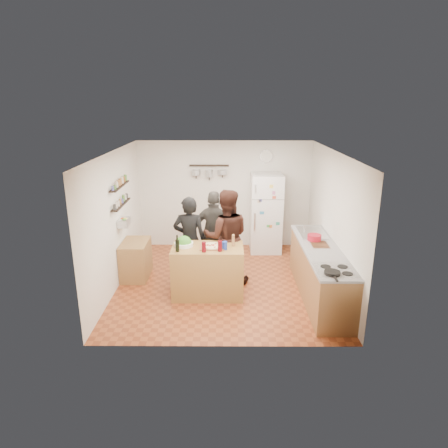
{
  "coord_description": "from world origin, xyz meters",
  "views": [
    {
      "loc": [
        0.04,
        -7.03,
        3.36
      ],
      "look_at": [
        0.0,
        0.1,
        1.15
      ],
      "focal_mm": 32.0,
      "sensor_mm": 36.0,
      "label": 1
    }
  ],
  "objects_px": {
    "pepper_mill": "(233,241)",
    "salt_canister": "(225,246)",
    "prep_island": "(208,271)",
    "person_center": "(226,237)",
    "person_left": "(190,240)",
    "side_table": "(136,259)",
    "wine_bottle": "(177,246)",
    "wall_clock": "(266,156)",
    "skillet": "(332,273)",
    "salad_bowl": "(184,244)",
    "red_bowl": "(314,237)",
    "person_back": "(215,232)",
    "counter_run": "(320,273)",
    "fridge": "(266,213)"
  },
  "relations": [
    {
      "from": "prep_island",
      "to": "pepper_mill",
      "type": "relative_size",
      "value": 7.2
    },
    {
      "from": "fridge",
      "to": "counter_run",
      "type": "bearing_deg",
      "value": -71.94
    },
    {
      "from": "salt_canister",
      "to": "wine_bottle",
      "type": "bearing_deg",
      "value": -172.87
    },
    {
      "from": "person_left",
      "to": "wine_bottle",
      "type": "bearing_deg",
      "value": 82.38
    },
    {
      "from": "prep_island",
      "to": "fridge",
      "type": "bearing_deg",
      "value": 61.1
    },
    {
      "from": "pepper_mill",
      "to": "red_bowl",
      "type": "distance_m",
      "value": 1.51
    },
    {
      "from": "salt_canister",
      "to": "skillet",
      "type": "height_order",
      "value": "salt_canister"
    },
    {
      "from": "person_center",
      "to": "person_left",
      "type": "bearing_deg",
      "value": -0.95
    },
    {
      "from": "salt_canister",
      "to": "wall_clock",
      "type": "xyz_separation_m",
      "value": [
        0.93,
        2.69,
        1.17
      ]
    },
    {
      "from": "wine_bottle",
      "to": "salt_canister",
      "type": "relative_size",
      "value": 1.44
    },
    {
      "from": "pepper_mill",
      "to": "side_table",
      "type": "xyz_separation_m",
      "value": [
        -1.91,
        0.69,
        -0.63
      ]
    },
    {
      "from": "person_back",
      "to": "skillet",
      "type": "relative_size",
      "value": 7.05
    },
    {
      "from": "person_left",
      "to": "side_table",
      "type": "bearing_deg",
      "value": -7.97
    },
    {
      "from": "salt_canister",
      "to": "fridge",
      "type": "height_order",
      "value": "fridge"
    },
    {
      "from": "prep_island",
      "to": "person_center",
      "type": "relative_size",
      "value": 0.69
    },
    {
      "from": "wall_clock",
      "to": "person_left",
      "type": "bearing_deg",
      "value": -128.34
    },
    {
      "from": "red_bowl",
      "to": "person_left",
      "type": "bearing_deg",
      "value": 174.95
    },
    {
      "from": "prep_island",
      "to": "counter_run",
      "type": "distance_m",
      "value": 1.99
    },
    {
      "from": "prep_island",
      "to": "side_table",
      "type": "bearing_deg",
      "value": 152.9
    },
    {
      "from": "salad_bowl",
      "to": "person_back",
      "type": "bearing_deg",
      "value": 61.79
    },
    {
      "from": "pepper_mill",
      "to": "salt_canister",
      "type": "bearing_deg",
      "value": -131.42
    },
    {
      "from": "person_back",
      "to": "red_bowl",
      "type": "distance_m",
      "value": 1.96
    },
    {
      "from": "wine_bottle",
      "to": "person_back",
      "type": "relative_size",
      "value": 0.12
    },
    {
      "from": "prep_island",
      "to": "salad_bowl",
      "type": "xyz_separation_m",
      "value": [
        -0.42,
        0.05,
        0.49
      ]
    },
    {
      "from": "pepper_mill",
      "to": "skillet",
      "type": "distance_m",
      "value": 1.87
    },
    {
      "from": "person_back",
      "to": "red_bowl",
      "type": "relative_size",
      "value": 6.7
    },
    {
      "from": "prep_island",
      "to": "side_table",
      "type": "xyz_separation_m",
      "value": [
        -1.46,
        0.74,
        -0.09
      ]
    },
    {
      "from": "person_center",
      "to": "fridge",
      "type": "xyz_separation_m",
      "value": [
        0.91,
        1.69,
        -0.01
      ]
    },
    {
      "from": "salad_bowl",
      "to": "red_bowl",
      "type": "height_order",
      "value": "red_bowl"
    },
    {
      "from": "person_left",
      "to": "side_table",
      "type": "xyz_separation_m",
      "value": [
        -1.09,
        0.2,
        -0.48
      ]
    },
    {
      "from": "wine_bottle",
      "to": "person_center",
      "type": "relative_size",
      "value": 0.11
    },
    {
      "from": "wine_bottle",
      "to": "person_center",
      "type": "height_order",
      "value": "person_center"
    },
    {
      "from": "salt_canister",
      "to": "red_bowl",
      "type": "xyz_separation_m",
      "value": [
        1.63,
        0.46,
        -0.01
      ]
    },
    {
      "from": "salt_canister",
      "to": "wall_clock",
      "type": "bearing_deg",
      "value": 70.82
    },
    {
      "from": "prep_island",
      "to": "red_bowl",
      "type": "relative_size",
      "value": 4.98
    },
    {
      "from": "salad_bowl",
      "to": "person_left",
      "type": "bearing_deg",
      "value": 83.57
    },
    {
      "from": "pepper_mill",
      "to": "counter_run",
      "type": "bearing_deg",
      "value": -4.26
    },
    {
      "from": "wine_bottle",
      "to": "wall_clock",
      "type": "distance_m",
      "value": 3.47
    },
    {
      "from": "salad_bowl",
      "to": "person_left",
      "type": "relative_size",
      "value": 0.2
    },
    {
      "from": "skillet",
      "to": "red_bowl",
      "type": "relative_size",
      "value": 0.95
    },
    {
      "from": "wine_bottle",
      "to": "pepper_mill",
      "type": "bearing_deg",
      "value": 15.87
    },
    {
      "from": "salad_bowl",
      "to": "wine_bottle",
      "type": "bearing_deg",
      "value": -106.5
    },
    {
      "from": "person_left",
      "to": "counter_run",
      "type": "bearing_deg",
      "value": 167.93
    },
    {
      "from": "salad_bowl",
      "to": "wine_bottle",
      "type": "distance_m",
      "value": 0.29
    },
    {
      "from": "red_bowl",
      "to": "wall_clock",
      "type": "xyz_separation_m",
      "value": [
        -0.7,
        2.22,
        1.18
      ]
    },
    {
      "from": "person_left",
      "to": "person_center",
      "type": "relative_size",
      "value": 0.93
    },
    {
      "from": "salt_canister",
      "to": "side_table",
      "type": "xyz_separation_m",
      "value": [
        -1.76,
        0.86,
        -0.62
      ]
    },
    {
      "from": "fridge",
      "to": "wall_clock",
      "type": "relative_size",
      "value": 6.0
    },
    {
      "from": "skillet",
      "to": "side_table",
      "type": "distance_m",
      "value": 3.89
    },
    {
      "from": "skillet",
      "to": "salad_bowl",
      "type": "bearing_deg",
      "value": 152.39
    }
  ]
}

